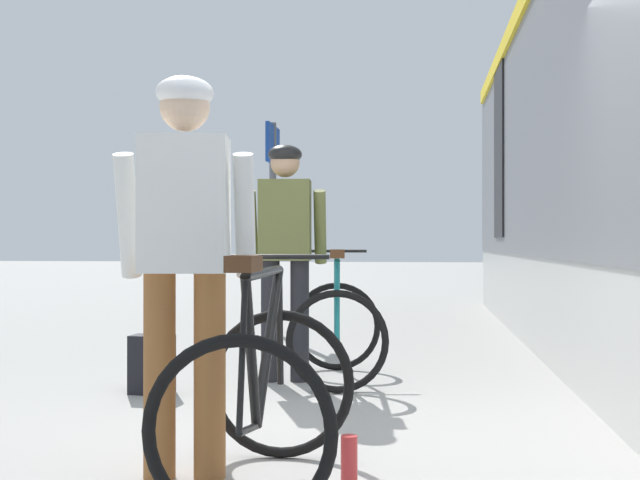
% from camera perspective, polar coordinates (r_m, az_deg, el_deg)
% --- Properties ---
extents(ground_plane, '(80.00, 80.00, 0.00)m').
position_cam_1_polar(ground_plane, '(4.13, 4.05, -14.66)').
color(ground_plane, '#A09E99').
extents(cyclist_near_in_white, '(0.64, 0.36, 1.76)m').
position_cam_1_polar(cyclist_near_in_white, '(3.63, -9.41, 0.17)').
color(cyclist_near_in_white, '#935B2D').
rests_on(cyclist_near_in_white, ground).
extents(cyclist_far_in_olive, '(0.63, 0.33, 1.76)m').
position_cam_1_polar(cyclist_far_in_olive, '(6.09, -2.45, 0.02)').
color(cyclist_far_in_olive, '#232328').
rests_on(cyclist_far_in_olive, ground).
extents(bicycle_near_black, '(0.74, 1.09, 0.99)m').
position_cam_1_polar(bicycle_near_black, '(3.47, -4.03, -10.66)').
color(bicycle_near_black, black).
rests_on(bicycle_near_black, ground).
extents(bicycle_far_teal, '(0.82, 1.14, 0.99)m').
position_cam_1_polar(bicycle_far_teal, '(6.12, 1.19, -6.10)').
color(bicycle_far_teal, black).
rests_on(bicycle_far_teal, ground).
extents(backpack_on_platform, '(0.30, 0.20, 0.40)m').
position_cam_1_polar(backpack_on_platform, '(5.76, -11.65, -8.49)').
color(backpack_on_platform, black).
rests_on(backpack_on_platform, ground).
extents(water_bottle_near_the_bikes, '(0.07, 0.07, 0.22)m').
position_cam_1_polar(water_bottle_near_the_bikes, '(3.55, 2.04, -15.21)').
color(water_bottle_near_the_bikes, red).
rests_on(water_bottle_near_the_bikes, ground).
extents(platform_sign_post, '(0.08, 0.70, 2.40)m').
position_cam_1_polar(platform_sign_post, '(9.33, -3.31, 3.44)').
color(platform_sign_post, '#595B60').
rests_on(platform_sign_post, ground).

